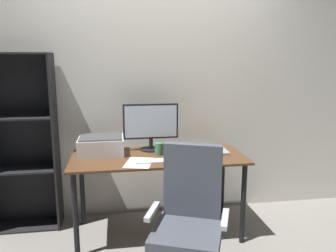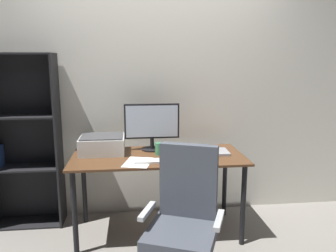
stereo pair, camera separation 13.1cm
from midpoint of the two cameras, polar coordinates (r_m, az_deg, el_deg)
ground_plane at (r=3.23m, az=-0.41°, el=-17.80°), size 12.00×12.00×0.00m
back_wall at (r=3.35m, az=-1.35°, el=6.61°), size 6.40×0.10×2.60m
desk at (r=2.97m, az=-0.43°, el=-6.74°), size 1.52×0.69×0.74m
monitor at (r=3.08m, az=-1.58°, el=0.37°), size 0.51×0.20×0.44m
keyboard at (r=2.76m, az=-1.47°, el=-6.08°), size 0.29×0.11×0.02m
mouse at (r=2.77m, az=3.47°, el=-5.89°), size 0.08×0.11×0.03m
coffee_mug at (r=2.97m, az=-0.25°, el=-3.93°), size 0.09×0.07×0.11m
laptop at (r=3.05m, az=8.56°, el=-4.46°), size 0.33×0.24×0.02m
printer at (r=3.06m, az=-10.06°, el=-3.13°), size 0.40×0.34×0.16m
paper_sheet at (r=2.76m, az=-3.83°, el=-6.27°), size 0.28×0.34×0.00m
office_chair at (r=2.33m, az=4.41°, el=-17.23°), size 0.58×0.59×1.01m
bookshelf at (r=3.39m, az=-22.60°, el=-2.59°), size 0.65×0.28×1.64m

